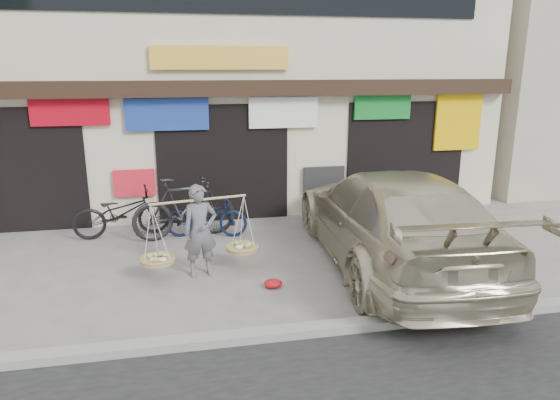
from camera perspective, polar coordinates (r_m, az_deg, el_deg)
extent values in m
plane|color=gray|center=(8.66, -4.18, -8.94)|extent=(70.00, 70.00, 0.00)
cube|color=gray|center=(6.86, -2.00, -15.14)|extent=(70.00, 0.25, 0.12)
cube|color=beige|center=(14.40, -7.84, 14.80)|extent=(14.00, 6.00, 7.00)
cube|color=black|center=(11.26, -6.68, 12.55)|extent=(14.00, 0.35, 0.35)
cube|color=black|center=(12.34, -27.93, 3.15)|extent=(3.00, 0.60, 2.70)
cube|color=black|center=(11.85, -6.60, 4.39)|extent=(3.00, 0.60, 2.70)
cube|color=black|center=(13.01, 13.64, 5.00)|extent=(3.00, 0.60, 2.70)
cube|color=#BD0718|center=(11.55, -22.89, 9.32)|extent=(1.60, 0.08, 0.60)
cube|color=#1D3B9E|center=(11.33, -12.77, 9.51)|extent=(1.80, 0.08, 0.70)
cube|color=white|center=(11.57, 0.40, 9.98)|extent=(1.60, 0.08, 0.70)
cube|color=#137C29|center=(12.27, 11.63, 10.43)|extent=(1.40, 0.08, 0.60)
cube|color=#F9BB04|center=(13.21, 19.65, 8.43)|extent=(1.20, 0.08, 1.40)
cube|color=red|center=(11.61, -16.29, 1.89)|extent=(0.90, 0.08, 0.60)
cube|color=#2A2A2A|center=(12.05, 5.05, 2.42)|extent=(1.00, 0.08, 0.60)
cube|color=yellow|center=(11.33, -6.82, 15.85)|extent=(3.00, 0.08, 0.50)
imported|color=slate|center=(8.62, -9.11, -3.51)|extent=(0.65, 0.49, 1.60)
cylinder|color=tan|center=(8.46, -9.26, 0.01)|extent=(1.63, 0.36, 0.04)
cylinder|color=tan|center=(8.63, -13.82, -6.70)|extent=(0.56, 0.56, 0.07)
ellipsoid|color=#A5BF66|center=(8.61, -13.84, -6.33)|extent=(0.39, 0.39, 0.10)
cylinder|color=tan|center=(8.94, -4.36, -5.53)|extent=(0.56, 0.56, 0.07)
ellipsoid|color=#A5BF66|center=(8.92, -4.37, -5.17)|extent=(0.39, 0.39, 0.10)
imported|color=black|center=(11.08, -17.65, -1.38)|extent=(2.06, 0.98, 1.04)
imported|color=black|center=(10.63, -10.85, -0.87)|extent=(2.25, 1.00, 1.31)
imported|color=#0F1939|center=(10.66, -8.45, -1.83)|extent=(1.81, 0.91, 0.91)
imported|color=beige|center=(9.19, 12.63, -2.05)|extent=(2.78, 6.15, 1.75)
cube|color=black|center=(11.89, 7.76, 0.43)|extent=(1.70, 0.19, 0.45)
cube|color=silver|center=(11.98, 7.65, 0.05)|extent=(0.45, 0.05, 0.12)
ellipsoid|color=red|center=(8.29, -0.80, -9.52)|extent=(0.31, 0.25, 0.14)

